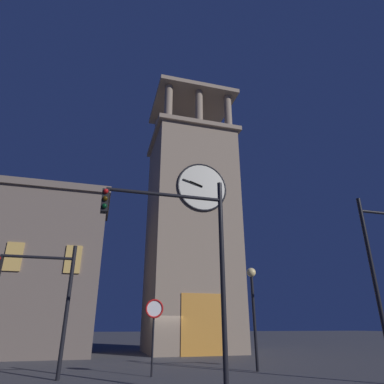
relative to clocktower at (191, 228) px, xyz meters
name	(u,v)px	position (x,y,z in m)	size (l,w,h in m)	color
ground_plane	(163,357)	(2.69, 2.85, -9.69)	(200.00, 200.00, 0.00)	#424247
clocktower	(191,228)	(0.00, 0.00, 0.00)	(7.44, 7.29, 25.09)	gray
traffic_signal_near	(186,245)	(4.61, 16.31, -5.36)	(4.10, 0.41, 6.65)	black
traffic_signal_far	(44,288)	(9.33, 11.80, -6.41)	(2.97, 0.41, 5.04)	black
street_lamp	(253,296)	(0.03, 11.40, -6.48)	(0.44, 0.44, 4.53)	black
no_horn_sign	(154,315)	(4.84, 11.83, -7.38)	(0.78, 0.14, 2.94)	black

